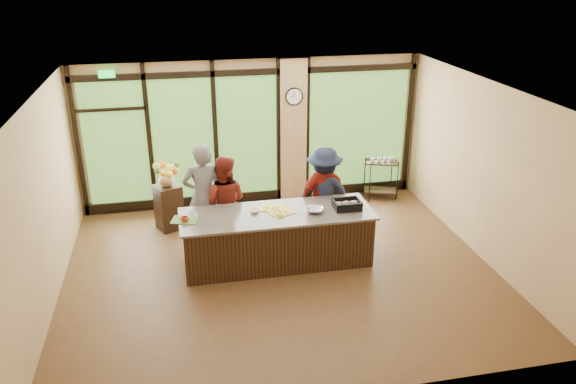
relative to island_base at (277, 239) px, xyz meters
name	(u,v)px	position (x,y,z in m)	size (l,w,h in m)	color
floor	(281,270)	(0.00, -0.30, -0.44)	(7.00, 7.00, 0.00)	#53361D
ceiling	(280,92)	(0.00, -0.30, 2.56)	(7.00, 7.00, 0.00)	white
back_wall	(252,133)	(0.00, 2.70, 1.06)	(7.00, 7.00, 0.00)	tan
left_wall	(43,206)	(-3.50, -0.30, 1.06)	(6.00, 6.00, 0.00)	tan
right_wall	(484,171)	(3.50, -0.30, 1.06)	(6.00, 6.00, 0.00)	tan
window_wall	(260,138)	(0.16, 2.65, 0.95)	(6.90, 0.12, 3.00)	tan
island_base	(277,239)	(0.00, 0.00, 0.00)	(3.10, 1.00, 0.88)	#311D10
countertop	(277,214)	(0.00, 0.00, 0.46)	(3.20, 1.10, 0.04)	#71655D
wall_clock	(294,96)	(0.85, 2.57, 1.81)	(0.36, 0.04, 0.36)	black
cook_left	(203,197)	(-1.15, 0.80, 0.53)	(0.71, 0.47, 1.95)	slate
cook_midleft	(224,202)	(-0.79, 0.80, 0.41)	(0.82, 0.64, 1.69)	maroon
cook_midright	(322,196)	(0.98, 0.73, 0.39)	(0.98, 0.41, 1.67)	maroon
cook_right	(324,194)	(1.01, 0.75, 0.43)	(1.13, 0.65, 1.74)	#191F37
roasting_pan	(347,206)	(1.19, -0.06, 0.52)	(0.45, 0.35, 0.08)	black
mixing_bowl	(314,210)	(0.61, -0.10, 0.52)	(0.30, 0.30, 0.07)	silver
cutting_board_left	(185,220)	(-1.50, 0.02, 0.49)	(0.41, 0.31, 0.01)	#4B8430
cutting_board_center	(273,208)	(-0.03, 0.19, 0.49)	(0.44, 0.33, 0.01)	yellow
cutting_board_right	(281,213)	(0.07, -0.03, 0.49)	(0.38, 0.29, 0.01)	yellow
prep_bowl_near	(255,211)	(-0.36, 0.09, 0.50)	(0.15, 0.15, 0.05)	white
prep_bowl_mid	(279,215)	(0.02, -0.12, 0.50)	(0.13, 0.13, 0.04)	white
prep_bowl_far	(278,210)	(0.04, 0.10, 0.49)	(0.12, 0.12, 0.03)	white
red_ramekin	(185,219)	(-1.50, -0.03, 0.52)	(0.11, 0.11, 0.09)	#B43112
flower_stand	(169,207)	(-1.77, 1.71, 0.00)	(0.44, 0.44, 0.87)	#311D10
flower_vase	(166,179)	(-1.77, 1.71, 0.58)	(0.28, 0.28, 0.29)	#9C7D55
bar_cart	(381,174)	(2.70, 2.29, 0.11)	(0.76, 0.59, 0.92)	#311D10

